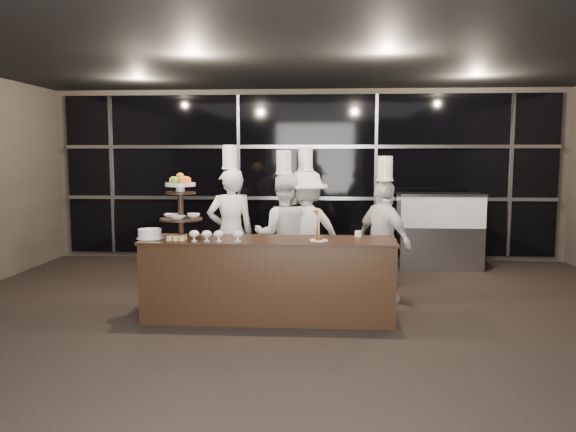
# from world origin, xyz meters

# --- Properties ---
(room) EXTENTS (10.00, 10.00, 10.00)m
(room) POSITION_xyz_m (0.00, 0.00, 1.50)
(room) COLOR black
(room) RESTS_ON ground
(window_wall) EXTENTS (8.60, 0.10, 2.80)m
(window_wall) POSITION_xyz_m (0.00, 4.94, 1.50)
(window_wall) COLOR black
(window_wall) RESTS_ON ground
(buffet_counter) EXTENTS (2.84, 0.74, 0.92)m
(buffet_counter) POSITION_xyz_m (-0.31, 1.30, 0.47)
(buffet_counter) COLOR black
(buffet_counter) RESTS_ON ground
(display_stand) EXTENTS (0.48, 0.48, 0.74)m
(display_stand) POSITION_xyz_m (-1.31, 1.30, 1.34)
(display_stand) COLOR black
(display_stand) RESTS_ON buffet_counter
(compotes) EXTENTS (0.59, 0.11, 0.12)m
(compotes) POSITION_xyz_m (-0.89, 1.08, 1.00)
(compotes) COLOR silver
(compotes) RESTS_ON buffet_counter
(layer_cake) EXTENTS (0.30, 0.30, 0.11)m
(layer_cake) POSITION_xyz_m (-1.66, 1.25, 0.97)
(layer_cake) COLOR white
(layer_cake) RESTS_ON buffet_counter
(pastry_squares) EXTENTS (0.20, 0.13, 0.05)m
(pastry_squares) POSITION_xyz_m (-1.32, 1.13, 0.95)
(pastry_squares) COLOR #D5B868
(pastry_squares) RESTS_ON buffet_counter
(small_plate) EXTENTS (0.20, 0.20, 0.05)m
(small_plate) POSITION_xyz_m (0.26, 1.20, 0.94)
(small_plate) COLOR white
(small_plate) RESTS_ON buffet_counter
(chef_cup) EXTENTS (0.08, 0.08, 0.07)m
(chef_cup) POSITION_xyz_m (0.71, 1.55, 0.96)
(chef_cup) COLOR white
(chef_cup) RESTS_ON buffet_counter
(display_case) EXTENTS (1.35, 0.59, 1.24)m
(display_case) POSITION_xyz_m (2.20, 4.30, 0.69)
(display_case) COLOR #A5A5AA
(display_case) RESTS_ON ground
(chef_a) EXTENTS (0.72, 0.60, 1.99)m
(chef_a) POSITION_xyz_m (-0.91, 2.27, 0.87)
(chef_a) COLOR silver
(chef_a) RESTS_ON ground
(chef_b) EXTENTS (0.81, 0.64, 1.92)m
(chef_b) POSITION_xyz_m (-0.21, 2.31, 0.83)
(chef_b) COLOR white
(chef_b) RESTS_ON ground
(chef_c) EXTENTS (1.24, 1.04, 1.96)m
(chef_c) POSITION_xyz_m (0.06, 2.48, 0.84)
(chef_c) COLOR white
(chef_c) RESTS_ON ground
(chef_d) EXTENTS (0.85, 0.95, 1.85)m
(chef_d) POSITION_xyz_m (1.06, 2.09, 0.80)
(chef_d) COLOR white
(chef_d) RESTS_ON ground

